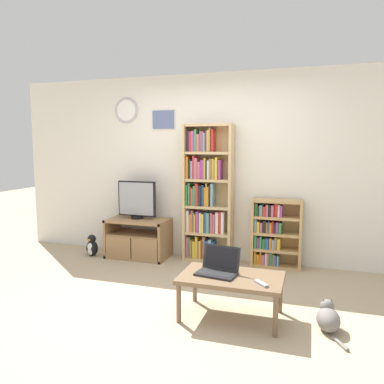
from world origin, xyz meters
TOP-DOWN VIEW (x-y plane):
  - ground_plane at (0.00, 0.00)m, footprint 18.00×18.00m
  - wall_back at (-0.01, 1.72)m, footprint 6.08×0.09m
  - tv_stand at (-1.02, 1.41)m, footprint 0.88×0.50m
  - television at (-1.05, 1.45)m, footprint 0.57×0.18m
  - bookshelf_tall at (-0.06, 1.57)m, footprint 0.68×0.25m
  - bookshelf_short at (0.88, 1.57)m, footprint 0.65×0.25m
  - coffee_table at (0.66, -0.07)m, footprint 0.95×0.58m
  - laptop at (0.53, -0.04)m, footprint 0.41×0.32m
  - remote_near_laptop at (0.95, -0.21)m, footprint 0.14×0.15m
  - cat at (1.52, -0.05)m, footprint 0.27×0.50m
  - penguin_figurine at (-1.69, 1.24)m, footprint 0.17×0.15m

SIDE VIEW (x-z plane):
  - ground_plane at x=0.00m, z-range 0.00..0.00m
  - cat at x=1.52m, z-range -0.02..0.23m
  - penguin_figurine at x=-1.69m, z-range -0.01..0.30m
  - tv_stand at x=-1.02m, z-range 0.00..0.56m
  - coffee_table at x=0.66m, z-range 0.16..0.56m
  - remote_near_laptop at x=0.95m, z-range 0.40..0.42m
  - bookshelf_short at x=0.88m, z-range 0.00..0.91m
  - laptop at x=0.53m, z-range 0.34..0.59m
  - television at x=-1.05m, z-range 0.56..1.10m
  - bookshelf_tall at x=-0.06m, z-range -0.02..1.88m
  - wall_back at x=-0.01m, z-range 0.01..2.61m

